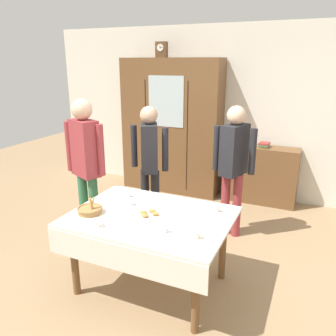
% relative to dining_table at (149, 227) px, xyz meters
% --- Properties ---
extents(ground_plane, '(12.00, 12.00, 0.00)m').
position_rel_dining_table_xyz_m(ground_plane, '(0.00, 0.23, -0.66)').
color(ground_plane, '#997A56').
rests_on(ground_plane, ground).
extents(back_wall, '(6.40, 0.10, 2.70)m').
position_rel_dining_table_xyz_m(back_wall, '(0.00, 2.88, 0.69)').
color(back_wall, silver).
rests_on(back_wall, ground).
extents(dining_table, '(1.49, 1.10, 0.77)m').
position_rel_dining_table_xyz_m(dining_table, '(0.00, 0.00, 0.00)').
color(dining_table, brown).
rests_on(dining_table, ground).
extents(wall_cabinet, '(1.66, 0.46, 2.20)m').
position_rel_dining_table_xyz_m(wall_cabinet, '(-0.90, 2.59, 0.44)').
color(wall_cabinet, brown).
rests_on(wall_cabinet, ground).
extents(mantel_clock, '(0.18, 0.11, 0.24)m').
position_rel_dining_table_xyz_m(mantel_clock, '(-1.08, 2.59, 1.66)').
color(mantel_clock, brown).
rests_on(mantel_clock, wall_cabinet).
extents(bookshelf_low, '(1.07, 0.35, 0.90)m').
position_rel_dining_table_xyz_m(bookshelf_low, '(0.62, 2.64, -0.21)').
color(bookshelf_low, brown).
rests_on(bookshelf_low, ground).
extents(book_stack, '(0.16, 0.19, 0.07)m').
position_rel_dining_table_xyz_m(book_stack, '(0.62, 2.64, 0.27)').
color(book_stack, '#B29333').
rests_on(book_stack, bookshelf_low).
extents(tea_cup_near_right, '(0.13, 0.13, 0.06)m').
position_rel_dining_table_xyz_m(tea_cup_near_right, '(0.53, -0.21, 0.13)').
color(tea_cup_near_right, white).
rests_on(tea_cup_near_right, dining_table).
extents(tea_cup_back_edge, '(0.13, 0.13, 0.06)m').
position_rel_dining_table_xyz_m(tea_cup_back_edge, '(0.25, -0.22, 0.13)').
color(tea_cup_back_edge, white).
rests_on(tea_cup_back_edge, dining_table).
extents(tea_cup_mid_left, '(0.13, 0.13, 0.06)m').
position_rel_dining_table_xyz_m(tea_cup_mid_left, '(-0.43, 0.33, 0.13)').
color(tea_cup_mid_left, white).
rests_on(tea_cup_mid_left, dining_table).
extents(tea_cup_mid_right, '(0.13, 0.13, 0.06)m').
position_rel_dining_table_xyz_m(tea_cup_mid_right, '(-0.32, -0.37, 0.13)').
color(tea_cup_mid_right, white).
rests_on(tea_cup_mid_right, dining_table).
extents(tea_cup_near_left, '(0.13, 0.13, 0.06)m').
position_rel_dining_table_xyz_m(tea_cup_near_left, '(0.53, 0.35, 0.13)').
color(tea_cup_near_left, white).
rests_on(tea_cup_near_left, dining_table).
extents(tea_cup_center, '(0.13, 0.13, 0.06)m').
position_rel_dining_table_xyz_m(tea_cup_center, '(-0.30, 0.15, 0.13)').
color(tea_cup_center, white).
rests_on(tea_cup_center, dining_table).
extents(bread_basket, '(0.24, 0.24, 0.16)m').
position_rel_dining_table_xyz_m(bread_basket, '(-0.55, -0.16, 0.14)').
color(bread_basket, '#9E7542').
rests_on(bread_basket, dining_table).
extents(pastry_plate, '(0.28, 0.28, 0.05)m').
position_rel_dining_table_xyz_m(pastry_plate, '(-0.00, 0.01, 0.12)').
color(pastry_plate, white).
rests_on(pastry_plate, dining_table).
extents(spoon_far_right, '(0.12, 0.02, 0.01)m').
position_rel_dining_table_xyz_m(spoon_far_right, '(0.38, 0.20, 0.11)').
color(spoon_far_right, silver).
rests_on(spoon_far_right, dining_table).
extents(spoon_mid_left, '(0.12, 0.02, 0.01)m').
position_rel_dining_table_xyz_m(spoon_mid_left, '(0.23, 0.33, 0.11)').
color(spoon_mid_left, silver).
rests_on(spoon_mid_left, dining_table).
extents(spoon_mid_right, '(0.12, 0.02, 0.01)m').
position_rel_dining_table_xyz_m(spoon_mid_right, '(-0.14, -0.23, 0.11)').
color(spoon_mid_right, silver).
rests_on(spoon_mid_right, dining_table).
extents(person_near_right_end, '(0.52, 0.40, 1.66)m').
position_rel_dining_table_xyz_m(person_near_right_end, '(0.45, 1.39, 0.35)').
color(person_near_right_end, '#933338').
rests_on(person_near_right_end, ground).
extents(person_behind_table_right, '(0.52, 0.41, 1.63)m').
position_rel_dining_table_xyz_m(person_behind_table_right, '(-0.57, 1.14, 0.33)').
color(person_behind_table_right, '#232328').
rests_on(person_behind_table_right, ground).
extents(person_by_cabinet, '(0.52, 0.33, 1.76)m').
position_rel_dining_table_xyz_m(person_by_cabinet, '(-1.08, 0.51, 0.42)').
color(person_by_cabinet, '#33704C').
rests_on(person_by_cabinet, ground).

